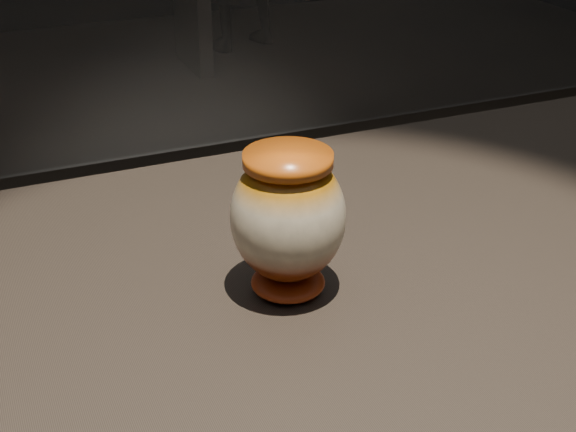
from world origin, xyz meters
The scene contains 2 objects.
display_plinth centered at (0.00, 0.00, 0.63)m, with size 2.00×0.80×0.90m.
main_vase centered at (-0.03, -0.04, 1.00)m, with size 0.18×0.18×0.18m.
Camera 1 is at (-0.35, -0.80, 1.44)m, focal length 50.00 mm.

